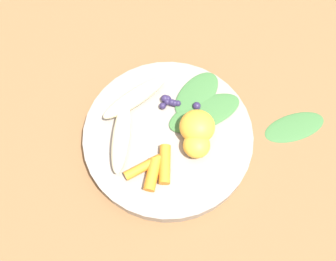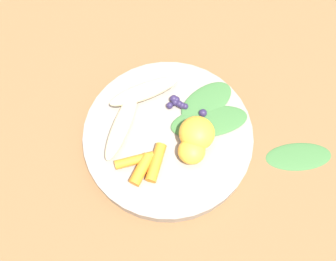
{
  "view_description": "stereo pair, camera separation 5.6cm",
  "coord_description": "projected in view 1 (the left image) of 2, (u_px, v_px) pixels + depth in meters",
  "views": [
    {
      "loc": [
        0.2,
        -0.12,
        0.55
      ],
      "look_at": [
        0.0,
        0.0,
        0.04
      ],
      "focal_mm": 39.12,
      "sensor_mm": 36.0,
      "label": 1
    },
    {
      "loc": [
        0.22,
        -0.06,
        0.55
      ],
      "look_at": [
        0.0,
        0.0,
        0.04
      ],
      "focal_mm": 39.12,
      "sensor_mm": 36.0,
      "label": 2
    }
  ],
  "objects": [
    {
      "name": "blueberry_pile",
      "position": [
        174.0,
        102.0,
        0.59
      ],
      "size": [
        0.05,
        0.06,
        0.01
      ],
      "color": "#2D234C",
      "rests_on": "bowl"
    },
    {
      "name": "orange_segment_far",
      "position": [
        197.0,
        145.0,
        0.55
      ],
      "size": [
        0.04,
        0.04,
        0.03
      ],
      "primitive_type": "ellipsoid",
      "color": "#F4A833",
      "rests_on": "bowl"
    },
    {
      "name": "bowl",
      "position": [
        168.0,
        137.0,
        0.59
      ],
      "size": [
        0.27,
        0.27,
        0.03
      ],
      "primitive_type": "cylinder",
      "color": "gray",
      "rests_on": "ground_plane"
    },
    {
      "name": "carrot_mid_right",
      "position": [
        165.0,
        164.0,
        0.54
      ],
      "size": [
        0.06,
        0.05,
        0.02
      ],
      "primitive_type": "cylinder",
      "rotation": [
        0.0,
        1.57,
        5.74
      ],
      "color": "orange",
      "rests_on": "bowl"
    },
    {
      "name": "carrot_front",
      "position": [
        143.0,
        167.0,
        0.54
      ],
      "size": [
        0.02,
        0.06,
        0.01
      ],
      "primitive_type": "cylinder",
      "rotation": [
        0.0,
        1.57,
        4.69
      ],
      "color": "orange",
      "rests_on": "bowl"
    },
    {
      "name": "kale_leaf_right",
      "position": [
        197.0,
        94.0,
        0.6
      ],
      "size": [
        0.09,
        0.11,
        0.0
      ],
      "primitive_type": "ellipsoid",
      "rotation": [
        0.0,
        0.0,
        8.25
      ],
      "color": "#3D7038",
      "rests_on": "bowl"
    },
    {
      "name": "kale_leaf_left",
      "position": [
        204.0,
        112.0,
        0.59
      ],
      "size": [
        0.06,
        0.13,
        0.0
      ],
      "primitive_type": "ellipsoid",
      "rotation": [
        0.0,
        0.0,
        7.76
      ],
      "color": "#3D7038",
      "rests_on": "bowl"
    },
    {
      "name": "banana_peeled_right",
      "position": [
        135.0,
        98.0,
        0.58
      ],
      "size": [
        0.04,
        0.12,
        0.03
      ],
      "primitive_type": "ellipsoid",
      "rotation": [
        0.0,
        0.0,
        4.83
      ],
      "color": "beige",
      "rests_on": "bowl"
    },
    {
      "name": "coconut_shred_patch",
      "position": [
        196.0,
        99.0,
        0.6
      ],
      "size": [
        0.05,
        0.05,
        0.0
      ],
      "primitive_type": "cylinder",
      "color": "white",
      "rests_on": "bowl"
    },
    {
      "name": "carrot_mid_left",
      "position": [
        152.0,
        174.0,
        0.54
      ],
      "size": [
        0.05,
        0.05,
        0.02
      ],
      "primitive_type": "cylinder",
      "rotation": [
        0.0,
        1.57,
        5.55
      ],
      "color": "orange",
      "rests_on": "bowl"
    },
    {
      "name": "orange_segment_near",
      "position": [
        197.0,
        127.0,
        0.56
      ],
      "size": [
        0.05,
        0.05,
        0.04
      ],
      "primitive_type": "ellipsoid",
      "color": "#F4A833",
      "rests_on": "bowl"
    },
    {
      "name": "ground_plane",
      "position": [
        168.0,
        140.0,
        0.6
      ],
      "size": [
        2.4,
        2.4,
        0.0
      ],
      "primitive_type": "plane",
      "color": "brown"
    },
    {
      "name": "banana_peeled_left",
      "position": [
        121.0,
        137.0,
        0.56
      ],
      "size": [
        0.11,
        0.09,
        0.03
      ],
      "primitive_type": "ellipsoid",
      "rotation": [
        0.0,
        0.0,
        5.69
      ],
      "color": "beige",
      "rests_on": "bowl"
    },
    {
      "name": "kale_leaf_stray",
      "position": [
        295.0,
        127.0,
        0.61
      ],
      "size": [
        0.07,
        0.11,
        0.01
      ],
      "primitive_type": "ellipsoid",
      "rotation": [
        0.0,
        0.0,
        1.38
      ],
      "color": "#3D7038",
      "rests_on": "ground_plane"
    }
  ]
}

